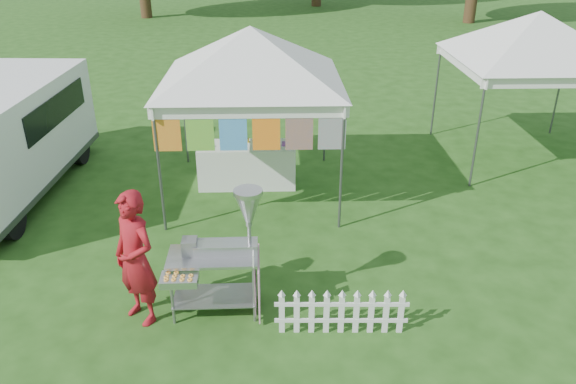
{
  "coord_description": "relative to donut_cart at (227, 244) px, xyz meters",
  "views": [
    {
      "loc": [
        0.34,
        -5.95,
        4.58
      ],
      "look_at": [
        0.55,
        1.17,
        1.1
      ],
      "focal_mm": 35.0,
      "sensor_mm": 36.0,
      "label": 1
    }
  ],
  "objects": [
    {
      "name": "ground",
      "position": [
        0.24,
        0.06,
        -1.01
      ],
      "size": [
        120.0,
        120.0,
        0.0
      ],
      "primitive_type": "plane",
      "color": "#214814",
      "rests_on": "ground"
    },
    {
      "name": "canopy_main",
      "position": [
        0.24,
        3.56,
        1.98
      ],
      "size": [
        4.24,
        4.24,
        3.45
      ],
      "color": "#59595E",
      "rests_on": "ground"
    },
    {
      "name": "canopy_right",
      "position": [
        5.74,
        5.06,
        1.99
      ],
      "size": [
        4.24,
        4.24,
        3.45
      ],
      "color": "#59595E",
      "rests_on": "ground"
    },
    {
      "name": "donut_cart",
      "position": [
        0.0,
        0.0,
        0.0
      ],
      "size": [
        1.23,
        0.85,
        1.71
      ],
      "rotation": [
        0.0,
        0.0,
        0.01
      ],
      "color": "gray",
      "rests_on": "ground"
    },
    {
      "name": "vendor",
      "position": [
        -1.1,
        -0.1,
        -0.12
      ],
      "size": [
        0.76,
        0.74,
        1.76
      ],
      "primitive_type": "imported",
      "rotation": [
        0.0,
        0.0,
        -0.7
      ],
      "color": "maroon",
      "rests_on": "ground"
    },
    {
      "name": "picket_fence",
      "position": [
        1.38,
        -0.46,
        -0.72
      ],
      "size": [
        1.62,
        0.07,
        0.56
      ],
      "rotation": [
        0.0,
        0.0,
        -0.03
      ],
      "color": "white",
      "rests_on": "ground"
    },
    {
      "name": "display_table",
      "position": [
        0.09,
        3.86,
        -0.61
      ],
      "size": [
        1.8,
        0.7,
        0.8
      ],
      "primitive_type": "cube",
      "color": "white",
      "rests_on": "ground"
    }
  ]
}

